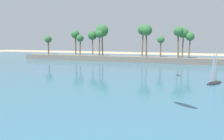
% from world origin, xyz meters
% --- Properties ---
extents(sea, '(220.00, 99.60, 0.06)m').
position_xyz_m(sea, '(0.00, 57.35, 0.03)').
color(sea, '#386B84').
rests_on(sea, ground).
extents(palm_headland, '(106.82, 6.23, 12.37)m').
position_xyz_m(palm_headland, '(-2.10, 67.18, 3.24)').
color(palm_headland, slate).
rests_on(palm_headland, ground).
extents(sailboat_near_shore, '(3.19, 4.25, 6.06)m').
position_xyz_m(sailboat_near_shore, '(9.70, 35.17, 0.61)').
color(sailboat_near_shore, black).
rests_on(sailboat_near_shore, sea).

